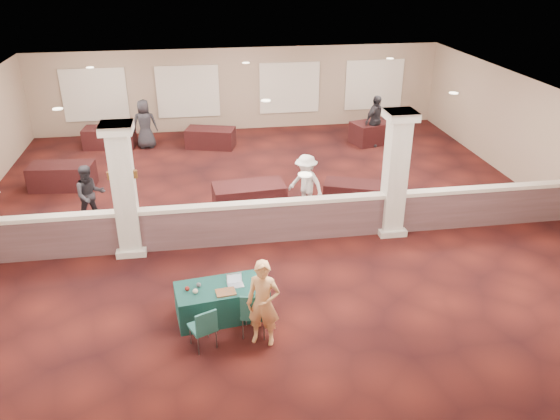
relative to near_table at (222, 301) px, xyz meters
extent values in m
plane|color=#431410|center=(1.50, 4.40, -0.34)|extent=(16.00, 16.00, 0.00)
cube|color=gray|center=(1.50, 12.40, 1.26)|extent=(16.00, 0.04, 3.20)
cube|color=gray|center=(1.50, -3.60, 1.26)|extent=(16.00, 0.04, 3.20)
cube|color=gray|center=(9.50, 4.40, 1.26)|extent=(0.04, 16.00, 3.20)
cube|color=silver|center=(1.50, 4.40, 2.86)|extent=(16.00, 16.00, 0.02)
cube|color=#4E3536|center=(1.50, 2.90, 0.16)|extent=(15.60, 0.20, 1.00)
cube|color=beige|center=(1.50, 2.90, 0.71)|extent=(15.60, 0.28, 0.10)
cube|color=beige|center=(-2.00, 2.90, 1.26)|extent=(0.50, 0.50, 3.20)
cube|color=beige|center=(-2.00, 2.90, -0.26)|extent=(0.70, 0.70, 0.16)
cube|color=beige|center=(-2.00, 2.90, 2.76)|extent=(0.72, 0.72, 0.20)
cube|color=beige|center=(4.50, 2.90, 1.26)|extent=(0.50, 0.50, 3.20)
cube|color=beige|center=(4.50, 2.90, -0.26)|extent=(0.70, 0.70, 0.16)
cube|color=beige|center=(4.50, 2.90, 2.76)|extent=(0.72, 0.72, 0.20)
cylinder|color=brown|center=(-2.28, 2.90, 1.66)|extent=(0.12, 0.12, 0.18)
cylinder|color=white|center=(-2.28, 2.90, 1.66)|extent=(0.09, 0.09, 0.10)
cylinder|color=brown|center=(-1.72, 2.90, 1.66)|extent=(0.12, 0.12, 0.18)
cylinder|color=white|center=(-1.72, 2.90, 1.66)|extent=(0.09, 0.09, 0.10)
cube|color=#103B36|center=(0.00, 0.00, 0.00)|extent=(1.87, 1.10, 0.68)
cube|color=#21605C|center=(0.58, -0.64, 0.13)|extent=(0.59, 0.59, 0.06)
cube|color=#21605C|center=(0.53, -0.86, 0.39)|extent=(0.46, 0.16, 0.46)
cylinder|color=slate|center=(0.34, -0.79, -0.12)|extent=(0.03, 0.03, 0.44)
cylinder|color=slate|center=(0.73, -0.89, -0.12)|extent=(0.03, 0.03, 0.44)
cylinder|color=slate|center=(0.44, -0.40, -0.12)|extent=(0.03, 0.03, 0.44)
cylinder|color=slate|center=(0.82, -0.50, -0.12)|extent=(0.03, 0.03, 0.44)
cube|color=#21605C|center=(-0.40, -0.88, 0.08)|extent=(0.57, 0.57, 0.06)
cube|color=#21605C|center=(-0.32, -1.06, 0.32)|extent=(0.40, 0.21, 0.41)
cylinder|color=slate|center=(-0.50, -1.12, -0.14)|extent=(0.03, 0.03, 0.40)
cylinder|color=slate|center=(-0.17, -0.98, -0.14)|extent=(0.03, 0.03, 0.40)
cylinder|color=slate|center=(-0.64, -0.79, -0.14)|extent=(0.03, 0.03, 0.40)
cylinder|color=slate|center=(-0.31, -0.65, -0.14)|extent=(0.03, 0.03, 0.40)
imported|color=#EBA466|center=(0.71, -0.92, 0.52)|extent=(0.72, 0.60, 1.71)
cube|color=black|center=(-4.40, 7.21, 0.04)|extent=(1.95, 1.12, 0.76)
cube|color=black|center=(1.04, 4.70, 0.06)|extent=(2.03, 1.14, 0.79)
cube|color=black|center=(4.00, 4.70, -0.02)|extent=(1.78, 1.32, 0.65)
cube|color=black|center=(-3.44, 10.90, 0.03)|extent=(1.88, 1.07, 0.73)
cube|color=black|center=(0.22, 10.30, 0.01)|extent=(1.91, 1.32, 0.70)
cube|color=black|center=(6.44, 9.91, 0.06)|extent=(2.17, 1.52, 0.80)
imported|color=black|center=(-3.13, 4.60, 0.48)|extent=(0.88, 0.67, 1.63)
imported|color=#B9BAB5|center=(2.58, 4.40, 0.50)|extent=(1.10, 1.11, 1.67)
imported|color=black|center=(6.19, 9.55, 0.60)|extent=(1.20, 1.07, 1.87)
imported|color=black|center=(-2.10, 10.61, 0.55)|extent=(0.88, 0.48, 1.78)
cube|color=#B9B9BD|center=(0.28, -0.01, 0.35)|extent=(0.33, 0.25, 0.02)
cube|color=#B9B9BD|center=(0.27, 0.10, 0.46)|extent=(0.31, 0.05, 0.20)
cube|color=silver|center=(0.27, 0.09, 0.44)|extent=(0.28, 0.04, 0.18)
cube|color=#AE5A1B|center=(0.08, -0.22, 0.35)|extent=(0.40, 0.32, 0.03)
sphere|color=beige|center=(-0.50, -0.16, 0.39)|extent=(0.10, 0.10, 0.10)
sphere|color=maroon|center=(-0.65, -0.04, 0.39)|extent=(0.09, 0.09, 0.09)
sphere|color=#4E4E53|center=(-0.43, 0.06, 0.39)|extent=(0.10, 0.10, 0.10)
cube|color=red|center=(0.63, -0.18, 0.35)|extent=(0.11, 0.04, 0.01)
camera|label=1|loc=(-0.26, -9.00, 6.32)|focal=35.00mm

